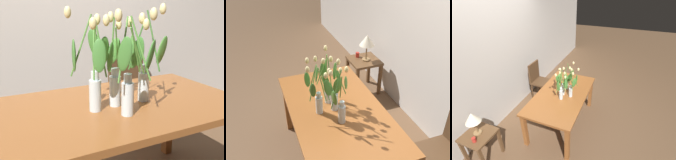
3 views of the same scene
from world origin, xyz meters
The scene contains 11 objects.
ground_plane centered at (0.00, 0.00, 0.00)m, with size 18.00×18.00×0.00m, color brown.
room_wall_rear centered at (0.00, 1.26, 1.35)m, with size 9.00×0.10×2.70m, color beige.
dining_table centered at (0.00, 0.00, 0.65)m, with size 1.60×0.90×0.74m.
tulip_vase_0 centered at (0.00, -0.18, 0.97)m, with size 0.26×0.27×0.57m.
tulip_vase_1 centered at (-0.01, 0.01, 0.92)m, with size 0.17×0.18×0.55m.
tulip_vase_2 centered at (-0.16, -0.05, 0.97)m, with size 0.26×0.25×0.57m.
tulip_vase_3 centered at (0.17, -0.04, 0.93)m, with size 0.24×0.17×0.59m.
dining_chair centered at (0.64, 0.90, 0.52)m, with size 0.41×0.41×0.93m.
side_table centered at (-1.21, 0.89, 0.43)m, with size 0.44×0.44×0.55m.
table_lamp centered at (-1.20, 0.91, 0.86)m, with size 0.22×0.22×0.40m.
pillar_candle centered at (-1.33, 0.83, 0.59)m, with size 0.06×0.06×0.07m, color #B72D23.
Camera 3 is at (-2.30, -0.96, 2.53)m, focal length 26.12 mm.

